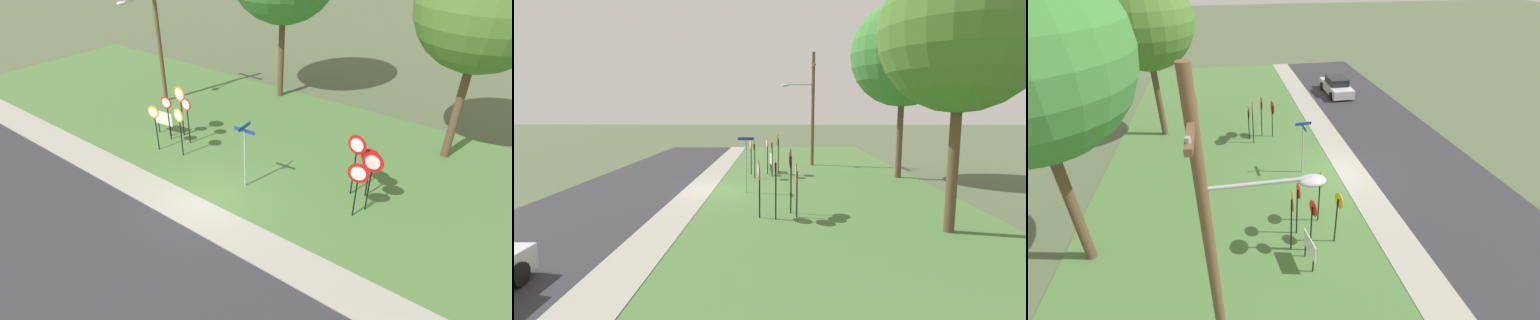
# 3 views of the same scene
# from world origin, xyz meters

# --- Properties ---
(ground_plane) EXTENTS (160.00, 160.00, 0.00)m
(ground_plane) POSITION_xyz_m (0.00, 0.00, 0.00)
(ground_plane) COLOR #4C5B3D
(road_asphalt) EXTENTS (44.00, 6.40, 0.01)m
(road_asphalt) POSITION_xyz_m (0.00, -4.80, 0.01)
(road_asphalt) COLOR #2D2D33
(road_asphalt) RESTS_ON ground_plane
(sidewalk_strip) EXTENTS (44.00, 1.60, 0.06)m
(sidewalk_strip) POSITION_xyz_m (0.00, -0.80, 0.03)
(sidewalk_strip) COLOR #99968C
(sidewalk_strip) RESTS_ON ground_plane
(grass_median) EXTENTS (44.00, 12.00, 0.04)m
(grass_median) POSITION_xyz_m (0.00, 6.00, 0.02)
(grass_median) COLOR #477038
(grass_median) RESTS_ON ground_plane
(stop_sign_near_left) EXTENTS (0.60, 0.14, 2.32)m
(stop_sign_near_left) POSITION_xyz_m (-5.00, 2.73, 1.69)
(stop_sign_near_left) COLOR black
(stop_sign_near_left) RESTS_ON grass_median
(stop_sign_near_right) EXTENTS (0.62, 0.09, 2.39)m
(stop_sign_near_right) POSITION_xyz_m (-3.96, 3.04, 1.75)
(stop_sign_near_right) COLOR black
(stop_sign_near_right) RESTS_ON grass_median
(stop_sign_far_left) EXTENTS (0.60, 0.14, 2.30)m
(stop_sign_far_left) POSITION_xyz_m (-4.70, 1.67, 1.67)
(stop_sign_far_left) COLOR black
(stop_sign_far_left) RESTS_ON grass_median
(stop_sign_far_center) EXTENTS (0.80, 0.12, 2.68)m
(stop_sign_far_center) POSITION_xyz_m (-4.79, 3.43, 2.01)
(stop_sign_far_center) COLOR black
(stop_sign_far_center) RESTS_ON grass_median
(stop_sign_far_right) EXTENTS (0.65, 0.11, 2.41)m
(stop_sign_far_right) POSITION_xyz_m (-3.36, 1.97, 1.77)
(stop_sign_far_right) COLOR black
(stop_sign_far_right) RESTS_ON grass_median
(yield_sign_near_left) EXTENTS (0.80, 0.10, 2.18)m
(yield_sign_near_left) POSITION_xyz_m (4.90, 4.09, 1.65)
(yield_sign_near_left) COLOR black
(yield_sign_near_left) RESTS_ON grass_median
(yield_sign_near_right) EXTENTS (0.81, 0.15, 2.33)m
(yield_sign_near_right) POSITION_xyz_m (5.03, 2.62, 1.78)
(yield_sign_near_right) COLOR black
(yield_sign_near_right) RESTS_ON grass_median
(yield_sign_far_left) EXTENTS (0.84, 0.10, 2.58)m
(yield_sign_far_left) POSITION_xyz_m (5.26, 3.26, 1.98)
(yield_sign_far_left) COLOR black
(yield_sign_far_left) RESTS_ON grass_median
(yield_sign_far_right) EXTENTS (0.81, 0.15, 2.70)m
(yield_sign_far_right) POSITION_xyz_m (4.35, 3.88, 2.07)
(yield_sign_far_right) COLOR black
(yield_sign_far_right) RESTS_ON grass_median
(street_name_post) EXTENTS (0.96, 0.82, 2.84)m
(street_name_post) POSITION_xyz_m (0.55, 1.78, 1.74)
(street_name_post) COLOR #9EA0A8
(street_name_post) RESTS_ON grass_median
(utility_pole) EXTENTS (2.10, 2.50, 8.36)m
(utility_pole) POSITION_xyz_m (-8.96, 5.88, 4.57)
(utility_pole) COLOR brown
(utility_pole) RESTS_ON grass_median
(notice_board) EXTENTS (1.09, 0.17, 1.25)m
(notice_board) POSITION_xyz_m (-5.66, 2.97, 0.87)
(notice_board) COLOR black
(notice_board) RESTS_ON grass_median
(oak_tree_left) EXTENTS (6.26, 6.26, 10.64)m
(oak_tree_left) POSITION_xyz_m (-3.82, 10.92, 7.53)
(oak_tree_left) COLOR brown
(oak_tree_left) RESTS_ON grass_median
(oak_tree_right) EXTENTS (5.40, 5.40, 9.53)m
(oak_tree_right) POSITION_xyz_m (6.60, 9.37, 6.85)
(oak_tree_right) COLOR brown
(oak_tree_right) RESTS_ON grass_median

